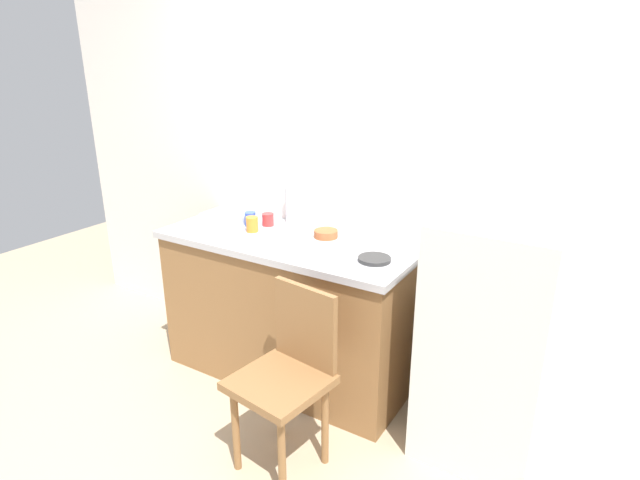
{
  "coord_description": "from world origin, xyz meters",
  "views": [
    {
      "loc": [
        1.29,
        -1.66,
        1.89
      ],
      "look_at": [
        -0.09,
        0.6,
        0.95
      ],
      "focal_mm": 29.27,
      "sensor_mm": 36.0,
      "label": 1
    }
  ],
  "objects_px": {
    "refrigerator": "(490,338)",
    "chair": "(288,372)",
    "terracotta_bowl": "(326,234)",
    "cup_orange": "(252,224)",
    "cup_blue": "(250,219)",
    "dish_tray": "(227,217)",
    "hotplate": "(374,259)",
    "cup_red": "(268,220)"
  },
  "relations": [
    {
      "from": "terracotta_bowl",
      "to": "cup_blue",
      "type": "height_order",
      "value": "cup_blue"
    },
    {
      "from": "chair",
      "to": "terracotta_bowl",
      "type": "height_order",
      "value": "terracotta_bowl"
    },
    {
      "from": "chair",
      "to": "terracotta_bowl",
      "type": "relative_size",
      "value": 6.46
    },
    {
      "from": "terracotta_bowl",
      "to": "chair",
      "type": "bearing_deg",
      "value": -72.08
    },
    {
      "from": "cup_orange",
      "to": "chair",
      "type": "bearing_deg",
      "value": -42.11
    },
    {
      "from": "cup_orange",
      "to": "cup_blue",
      "type": "bearing_deg",
      "value": 134.41
    },
    {
      "from": "dish_tray",
      "to": "refrigerator",
      "type": "bearing_deg",
      "value": -2.68
    },
    {
      "from": "chair",
      "to": "terracotta_bowl",
      "type": "xyz_separation_m",
      "value": [
        -0.24,
        0.74,
        0.42
      ]
    },
    {
      "from": "refrigerator",
      "to": "hotplate",
      "type": "relative_size",
      "value": 7.11
    },
    {
      "from": "hotplate",
      "to": "cup_red",
      "type": "bearing_deg",
      "value": 167.01
    },
    {
      "from": "refrigerator",
      "to": "cup_blue",
      "type": "height_order",
      "value": "refrigerator"
    },
    {
      "from": "terracotta_bowl",
      "to": "dish_tray",
      "type": "bearing_deg",
      "value": -175.95
    },
    {
      "from": "refrigerator",
      "to": "terracotta_bowl",
      "type": "xyz_separation_m",
      "value": [
        -1.0,
        0.13,
        0.31
      ]
    },
    {
      "from": "chair",
      "to": "cup_orange",
      "type": "distance_m",
      "value": 1.0
    },
    {
      "from": "dish_tray",
      "to": "terracotta_bowl",
      "type": "relative_size",
      "value": 2.03
    },
    {
      "from": "terracotta_bowl",
      "to": "cup_orange",
      "type": "xyz_separation_m",
      "value": [
        -0.43,
        -0.14,
        0.02
      ]
    },
    {
      "from": "chair",
      "to": "cup_orange",
      "type": "relative_size",
      "value": 9.92
    },
    {
      "from": "refrigerator",
      "to": "cup_red",
      "type": "relative_size",
      "value": 15.86
    },
    {
      "from": "chair",
      "to": "terracotta_bowl",
      "type": "distance_m",
      "value": 0.89
    },
    {
      "from": "refrigerator",
      "to": "dish_tray",
      "type": "xyz_separation_m",
      "value": [
        -1.7,
        0.08,
        0.32
      ]
    },
    {
      "from": "terracotta_bowl",
      "to": "cup_blue",
      "type": "distance_m",
      "value": 0.51
    },
    {
      "from": "cup_orange",
      "to": "cup_red",
      "type": "bearing_deg",
      "value": 85.69
    },
    {
      "from": "chair",
      "to": "refrigerator",
      "type": "bearing_deg",
      "value": 46.99
    },
    {
      "from": "dish_tray",
      "to": "hotplate",
      "type": "distance_m",
      "value": 1.11
    },
    {
      "from": "refrigerator",
      "to": "chair",
      "type": "xyz_separation_m",
      "value": [
        -0.76,
        -0.61,
        -0.11
      ]
    },
    {
      "from": "terracotta_bowl",
      "to": "cup_orange",
      "type": "distance_m",
      "value": 0.45
    },
    {
      "from": "chair",
      "to": "cup_blue",
      "type": "height_order",
      "value": "cup_blue"
    },
    {
      "from": "cup_blue",
      "to": "cup_orange",
      "type": "relative_size",
      "value": 0.97
    },
    {
      "from": "dish_tray",
      "to": "terracotta_bowl",
      "type": "xyz_separation_m",
      "value": [
        0.7,
        0.05,
        -0.0
      ]
    },
    {
      "from": "hotplate",
      "to": "cup_red",
      "type": "xyz_separation_m",
      "value": [
        -0.82,
        0.19,
        0.03
      ]
    },
    {
      "from": "refrigerator",
      "to": "chair",
      "type": "relative_size",
      "value": 1.36
    },
    {
      "from": "cup_red",
      "to": "terracotta_bowl",
      "type": "bearing_deg",
      "value": -0.46
    },
    {
      "from": "refrigerator",
      "to": "terracotta_bowl",
      "type": "relative_size",
      "value": 8.77
    },
    {
      "from": "hotplate",
      "to": "cup_red",
      "type": "height_order",
      "value": "cup_red"
    },
    {
      "from": "hotplate",
      "to": "cup_blue",
      "type": "relative_size",
      "value": 1.96
    },
    {
      "from": "terracotta_bowl",
      "to": "hotplate",
      "type": "distance_m",
      "value": 0.44
    },
    {
      "from": "cup_red",
      "to": "cup_orange",
      "type": "bearing_deg",
      "value": -94.31
    },
    {
      "from": "hotplate",
      "to": "cup_orange",
      "type": "relative_size",
      "value": 1.9
    },
    {
      "from": "terracotta_bowl",
      "to": "cup_red",
      "type": "height_order",
      "value": "cup_red"
    },
    {
      "from": "refrigerator",
      "to": "chair",
      "type": "height_order",
      "value": "refrigerator"
    },
    {
      "from": "refrigerator",
      "to": "cup_red",
      "type": "bearing_deg",
      "value": 174.65
    },
    {
      "from": "chair",
      "to": "cup_blue",
      "type": "xyz_separation_m",
      "value": [
        -0.75,
        0.68,
        0.44
      ]
    }
  ]
}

